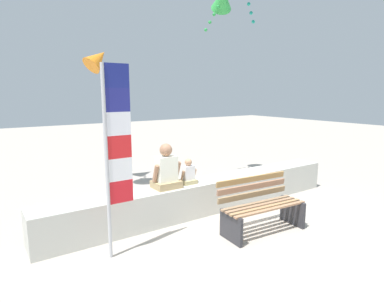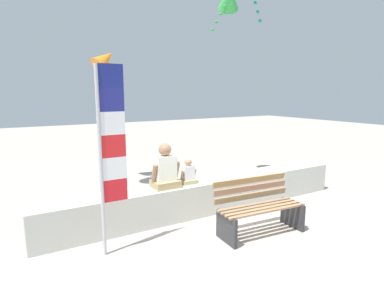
# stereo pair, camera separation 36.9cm
# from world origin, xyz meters

# --- Properties ---
(ground_plane) EXTENTS (40.00, 40.00, 0.00)m
(ground_plane) POSITION_xyz_m (0.00, 0.00, 0.00)
(ground_plane) COLOR #B2A79A
(seawall_ledge) EXTENTS (6.29, 0.57, 0.61)m
(seawall_ledge) POSITION_xyz_m (0.00, 1.00, 0.31)
(seawall_ledge) COLOR beige
(seawall_ledge) RESTS_ON ground
(park_bench) EXTENTS (1.48, 0.71, 0.88)m
(park_bench) POSITION_xyz_m (0.20, -0.25, 0.41)
(park_bench) COLOR #A67755
(park_bench) RESTS_ON ground
(person_adult) EXTENTS (0.52, 0.38, 0.79)m
(person_adult) POSITION_xyz_m (-0.88, 0.99, 0.92)
(person_adult) COLOR tan
(person_adult) RESTS_ON seawall_ledge
(person_child) EXTENTS (0.31, 0.23, 0.47)m
(person_child) POSITION_xyz_m (-0.41, 0.99, 0.80)
(person_child) COLOR tan
(person_child) RESTS_ON seawall_ledge
(flag_banner) EXTENTS (0.38, 0.05, 2.64)m
(flag_banner) POSITION_xyz_m (-2.07, 0.29, 1.55)
(flag_banner) COLOR #B7B7BC
(flag_banner) RESTS_ON ground
(kite_orange) EXTENTS (0.80, 0.75, 1.11)m
(kite_orange) POSITION_xyz_m (-0.97, 4.06, 3.05)
(kite_orange) COLOR orange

